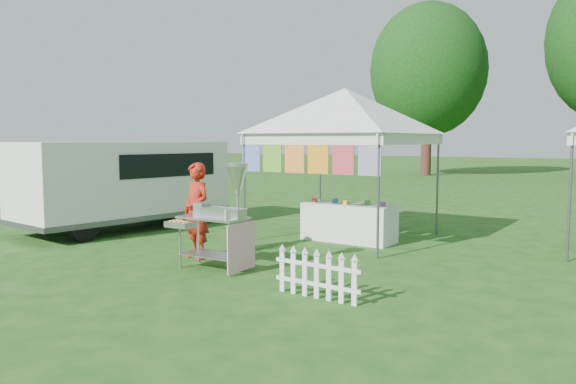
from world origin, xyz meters
The scene contains 8 objects.
ground centered at (0.00, 0.00, 0.00)m, with size 120.00×120.00×0.00m, color #1A4A15.
canopy_main centered at (0.00, 3.49, 2.99)m, with size 4.24×4.24×3.45m.
tree_left centered at (-6.00, 24.00, 5.83)m, with size 6.40×6.40×9.53m.
donut_cart centered at (-0.16, -0.05, 0.96)m, with size 1.17×0.84×1.64m.
vendor centered at (-1.08, 0.38, 0.80)m, with size 0.59×0.38×1.61m, color #AD2215.
cargo_van centered at (-4.63, 1.94, 1.04)m, with size 2.32×4.81×1.93m.
picket_fence centered at (1.82, -0.52, 0.29)m, with size 1.26×0.08×0.56m.
display_table centered at (0.25, 3.24, 0.37)m, with size 1.80×0.70×0.73m, color white.
Camera 1 is at (5.40, -6.39, 1.97)m, focal length 35.00 mm.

